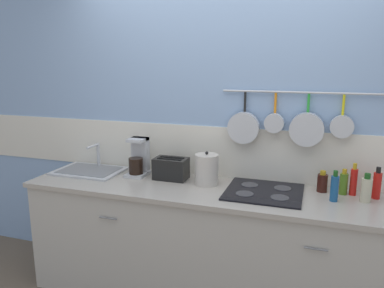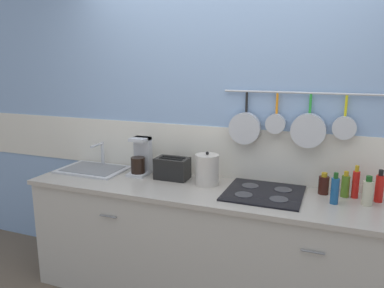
{
  "view_description": "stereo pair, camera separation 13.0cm",
  "coord_description": "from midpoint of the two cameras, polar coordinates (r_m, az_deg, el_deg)",
  "views": [
    {
      "loc": [
        0.66,
        -2.49,
        1.8
      ],
      "look_at": [
        -0.18,
        0.0,
        1.22
      ],
      "focal_mm": 35.0,
      "sensor_mm": 36.0,
      "label": 1
    },
    {
      "loc": [
        0.78,
        -2.45,
        1.8
      ],
      "look_at": [
        -0.18,
        0.0,
        1.22
      ],
      "focal_mm": 35.0,
      "sensor_mm": 36.0,
      "label": 2
    }
  ],
  "objects": [
    {
      "name": "cooktop",
      "position": [
        2.7,
        9.56,
        -7.2
      ],
      "size": [
        0.53,
        0.51,
        0.01
      ],
      "color": "black",
      "rests_on": "countertop"
    },
    {
      "name": "countertop",
      "position": [
        2.73,
        2.21,
        -7.34
      ],
      "size": [
        2.88,
        0.64,
        0.03
      ],
      "color": "#A59E93",
      "rests_on": "cabinet_base"
    },
    {
      "name": "toaster",
      "position": [
        2.96,
        -4.48,
        -3.76
      ],
      "size": [
        0.28,
        0.17,
        0.17
      ],
      "color": "black",
      "rests_on": "countertop"
    },
    {
      "name": "cabinet_base",
      "position": [
        2.91,
        2.13,
        -15.65
      ],
      "size": [
        2.84,
        0.62,
        0.86
      ],
      "color": "#B7B2A8",
      "rests_on": "ground_plane"
    },
    {
      "name": "wall_back",
      "position": [
        2.97,
        4.3,
        2.08
      ],
      "size": [
        7.2,
        0.16,
        2.6
      ],
      "color": "#84A3CC",
      "rests_on": "ground_plane"
    },
    {
      "name": "kettle",
      "position": [
        2.81,
        0.93,
        -3.9
      ],
      "size": [
        0.18,
        0.18,
        0.26
      ],
      "color": "beige",
      "rests_on": "countertop"
    },
    {
      "name": "bottle_dish_soap",
      "position": [
        2.8,
        17.99,
        -5.61
      ],
      "size": [
        0.07,
        0.07,
        0.15
      ],
      "color": "#33140F",
      "rests_on": "countertop"
    },
    {
      "name": "coffee_maker",
      "position": [
        3.08,
        -9.34,
        -2.35
      ],
      "size": [
        0.15,
        0.2,
        0.31
      ],
      "color": "#B7BABF",
      "rests_on": "countertop"
    },
    {
      "name": "bottle_olive_oil",
      "position": [
        2.8,
        22.19,
        -5.27
      ],
      "size": [
        0.05,
        0.05,
        0.23
      ],
      "color": "red",
      "rests_on": "countertop"
    },
    {
      "name": "sink_basin",
      "position": [
        3.29,
        -16.41,
        -3.78
      ],
      "size": [
        0.55,
        0.4,
        0.22
      ],
      "color": "#B7BABF",
      "rests_on": "countertop"
    },
    {
      "name": "bottle_sesame_oil",
      "position": [
        2.7,
        23.78,
        -6.35
      ],
      "size": [
        0.07,
        0.07,
        0.19
      ],
      "color": "#BFB799",
      "rests_on": "countertop"
    },
    {
      "name": "bottle_cooking_wine",
      "position": [
        2.79,
        25.16,
        -5.65
      ],
      "size": [
        0.05,
        0.05,
        0.22
      ],
      "color": "red",
      "rests_on": "countertop"
    },
    {
      "name": "bottle_vinegar",
      "position": [
        2.63,
        19.57,
        -6.31
      ],
      "size": [
        0.05,
        0.05,
        0.21
      ],
      "color": "navy",
      "rests_on": "countertop"
    },
    {
      "name": "bottle_hot_sauce",
      "position": [
        2.8,
        20.87,
        -5.61
      ],
      "size": [
        0.06,
        0.06,
        0.18
      ],
      "color": "#4C721E",
      "rests_on": "countertop"
    }
  ]
}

